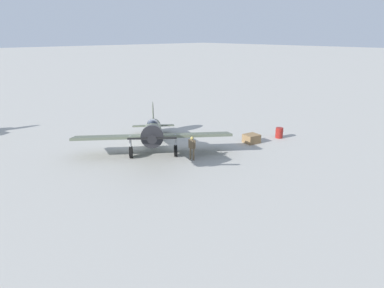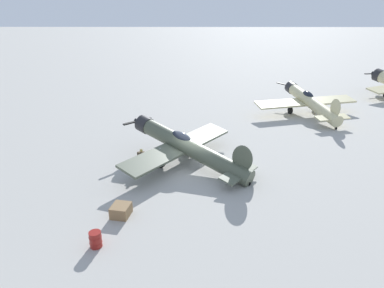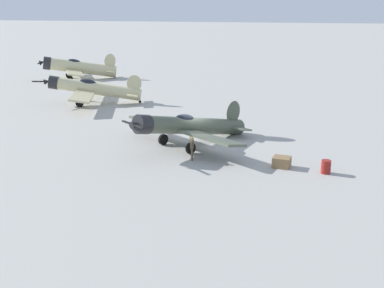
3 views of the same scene
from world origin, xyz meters
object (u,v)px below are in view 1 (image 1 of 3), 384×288
(ground_crew_mechanic, at_px, (192,146))
(equipment_crate, at_px, (251,139))
(fuel_drum, at_px, (279,133))
(airplane_foreground, at_px, (153,131))

(ground_crew_mechanic, distance_m, equipment_crate, 5.95)
(equipment_crate, relative_size, fuel_drum, 1.49)
(airplane_foreground, relative_size, ground_crew_mechanic, 6.23)
(airplane_foreground, distance_m, ground_crew_mechanic, 3.32)
(ground_crew_mechanic, relative_size, fuel_drum, 1.93)
(ground_crew_mechanic, height_order, equipment_crate, ground_crew_mechanic)
(ground_crew_mechanic, distance_m, fuel_drum, 8.67)
(airplane_foreground, distance_m, equipment_crate, 7.66)
(ground_crew_mechanic, height_order, fuel_drum, ground_crew_mechanic)
(fuel_drum, bearing_deg, equipment_crate, 165.89)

